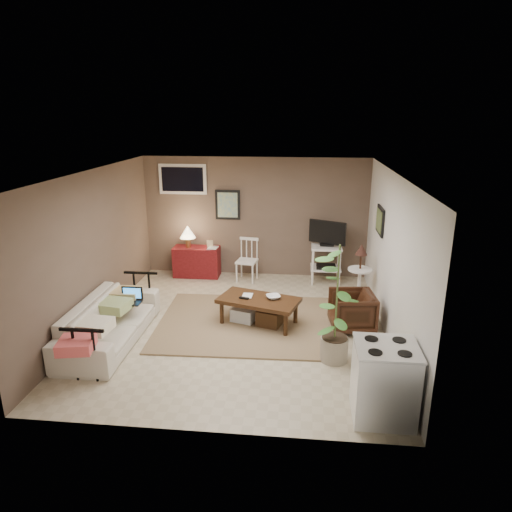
# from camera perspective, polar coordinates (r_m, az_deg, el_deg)

# --- Properties ---
(floor) EXTENTS (5.00, 5.00, 0.00)m
(floor) POSITION_cam_1_polar(r_m,az_deg,el_deg) (7.27, -2.21, -8.78)
(floor) COLOR #C1B293
(floor) RESTS_ON ground
(art_back) EXTENTS (0.50, 0.03, 0.60)m
(art_back) POSITION_cam_1_polar(r_m,az_deg,el_deg) (9.22, -3.56, 6.40)
(art_back) COLOR black
(art_right) EXTENTS (0.03, 0.60, 0.45)m
(art_right) POSITION_cam_1_polar(r_m,az_deg,el_deg) (7.80, 15.25, 4.30)
(art_right) COLOR black
(window) EXTENTS (0.96, 0.03, 0.60)m
(window) POSITION_cam_1_polar(r_m,az_deg,el_deg) (9.33, -9.15, 9.46)
(window) COLOR white
(rug) EXTENTS (2.83, 2.29, 0.03)m
(rug) POSITION_cam_1_polar(r_m,az_deg,el_deg) (7.35, -1.24, -8.33)
(rug) COLOR olive
(rug) RESTS_ON floor
(coffee_table) EXTENTS (1.36, 0.97, 0.47)m
(coffee_table) POSITION_cam_1_polar(r_m,az_deg,el_deg) (7.23, 0.27, -6.65)
(coffee_table) COLOR #3E2411
(coffee_table) RESTS_ON floor
(sofa) EXTENTS (0.62, 2.13, 0.83)m
(sofa) POSITION_cam_1_polar(r_m,az_deg,el_deg) (7.00, -17.89, -6.99)
(sofa) COLOR beige
(sofa) RESTS_ON floor
(sofa_pillows) EXTENTS (0.41, 2.03, 0.14)m
(sofa_pillows) POSITION_cam_1_polar(r_m,az_deg,el_deg) (6.74, -18.39, -7.12)
(sofa_pillows) COLOR #F6EBCB
(sofa_pillows) RESTS_ON sofa
(sofa_end_rails) EXTENTS (0.57, 2.13, 0.72)m
(sofa_end_rails) POSITION_cam_1_polar(r_m,az_deg,el_deg) (6.97, -16.92, -7.50)
(sofa_end_rails) COLOR black
(sofa_end_rails) RESTS_ON floor
(laptop) EXTENTS (0.33, 0.24, 0.22)m
(laptop) POSITION_cam_1_polar(r_m,az_deg,el_deg) (7.18, -15.34, -5.04)
(laptop) COLOR black
(laptop) RESTS_ON sofa
(red_console) EXTENTS (0.92, 0.41, 1.07)m
(red_console) POSITION_cam_1_polar(r_m,az_deg,el_deg) (9.38, -7.51, -0.35)
(red_console) COLOR maroon
(red_console) RESTS_ON floor
(spindle_chair) EXTENTS (0.44, 0.44, 0.85)m
(spindle_chair) POSITION_cam_1_polar(r_m,az_deg,el_deg) (9.06, -1.13, -0.65)
(spindle_chair) COLOR white
(spindle_chair) RESTS_ON floor
(tv_stand) EXTENTS (0.69, 0.48, 1.24)m
(tv_stand) POSITION_cam_1_polar(r_m,az_deg,el_deg) (8.97, 8.80, 0.69)
(tv_stand) COLOR white
(tv_stand) RESTS_ON floor
(side_table) EXTENTS (0.41, 0.41, 1.10)m
(side_table) POSITION_cam_1_polar(r_m,az_deg,el_deg) (8.00, 12.89, -1.44)
(side_table) COLOR white
(side_table) RESTS_ON floor
(armchair) EXTENTS (0.67, 0.71, 0.66)m
(armchair) POSITION_cam_1_polar(r_m,az_deg,el_deg) (7.20, 11.90, -6.53)
(armchair) COLOR #33190E
(armchair) RESTS_ON floor
(potted_plant) EXTENTS (0.41, 0.41, 1.66)m
(potted_plant) POSITION_cam_1_polar(r_m,az_deg,el_deg) (6.06, 10.07, -5.42)
(potted_plant) COLOR gray
(potted_plant) RESTS_ON floor
(stove) EXTENTS (0.67, 0.62, 0.87)m
(stove) POSITION_cam_1_polar(r_m,az_deg,el_deg) (5.30, 15.73, -14.88)
(stove) COLOR white
(stove) RESTS_ON floor
(bowl) EXTENTS (0.22, 0.13, 0.22)m
(bowl) POSITION_cam_1_polar(r_m,az_deg,el_deg) (7.12, 2.18, -4.51)
(bowl) COLOR #3E2411
(bowl) RESTS_ON coffee_table
(book_table) EXTENTS (0.16, 0.02, 0.22)m
(book_table) POSITION_cam_1_polar(r_m,az_deg,el_deg) (7.21, -1.71, -4.23)
(book_table) COLOR #3E2411
(book_table) RESTS_ON coffee_table
(book_console) EXTENTS (0.19, 0.04, 0.25)m
(book_console) POSITION_cam_1_polar(r_m,az_deg,el_deg) (9.18, -6.00, 1.72)
(book_console) COLOR #3E2411
(book_console) RESTS_ON red_console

